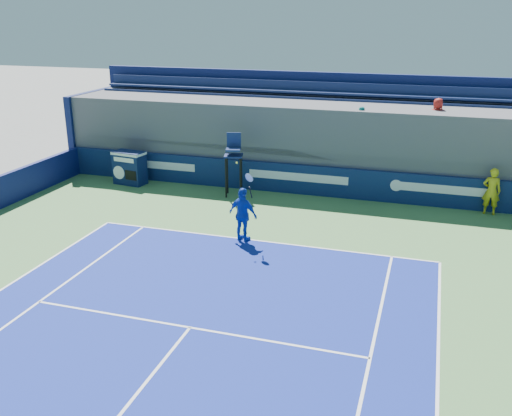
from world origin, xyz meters
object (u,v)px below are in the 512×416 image
(ball_person, at_px, (491,191))
(tennis_player, at_px, (243,215))
(match_clock, at_px, (130,167))
(umpire_chair, at_px, (234,158))

(ball_person, bearing_deg, tennis_player, 37.49)
(match_clock, relative_size, umpire_chair, 0.57)
(ball_person, height_order, match_clock, ball_person)
(ball_person, bearing_deg, umpire_chair, 8.19)
(umpire_chair, height_order, tennis_player, tennis_player)
(match_clock, bearing_deg, ball_person, 1.91)
(umpire_chair, xyz_separation_m, tennis_player, (1.85, -4.35, -0.64))
(umpire_chair, bearing_deg, ball_person, 3.99)
(ball_person, distance_m, umpire_chair, 9.52)
(match_clock, distance_m, tennis_player, 7.96)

